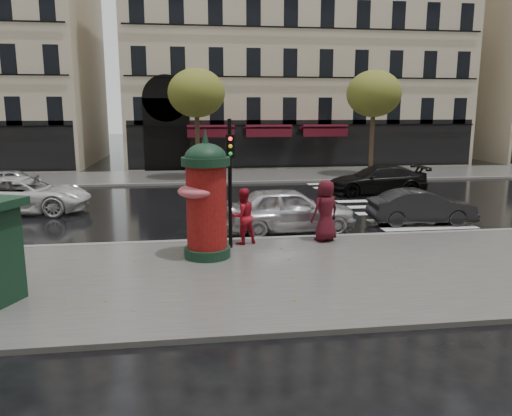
{
  "coord_description": "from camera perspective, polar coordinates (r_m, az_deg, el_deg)",
  "views": [
    {
      "loc": [
        -2.68,
        -12.54,
        4.21
      ],
      "look_at": [
        -0.73,
        1.5,
        1.42
      ],
      "focal_mm": 35.0,
      "sensor_mm": 36.0,
      "label": 1
    }
  ],
  "objects": [
    {
      "name": "ground",
      "position": [
        13.5,
        3.96,
        -7.06
      ],
      "size": [
        160.0,
        160.0,
        0.0
      ],
      "primitive_type": "plane",
      "color": "black",
      "rests_on": "ground"
    },
    {
      "name": "near_sidewalk",
      "position": [
        13.02,
        4.42,
        -7.49
      ],
      "size": [
        90.0,
        7.0,
        0.12
      ],
      "primitive_type": "cube",
      "color": "#474744",
      "rests_on": "ground"
    },
    {
      "name": "far_sidewalk",
      "position": [
        31.93,
        -3.05,
        3.67
      ],
      "size": [
        90.0,
        6.0,
        0.12
      ],
      "primitive_type": "cube",
      "color": "#474744",
      "rests_on": "ground"
    },
    {
      "name": "near_kerb",
      "position": [
        16.31,
        1.8,
        -3.57
      ],
      "size": [
        90.0,
        0.25,
        0.14
      ],
      "primitive_type": "cube",
      "color": "slate",
      "rests_on": "ground"
    },
    {
      "name": "far_kerb",
      "position": [
        28.97,
        -2.54,
        2.92
      ],
      "size": [
        90.0,
        0.25,
        0.14
      ],
      "primitive_type": "cube",
      "color": "slate",
      "rests_on": "ground"
    },
    {
      "name": "zebra_crossing",
      "position": [
        24.15,
        13.27,
        0.82
      ],
      "size": [
        3.6,
        11.75,
        0.01
      ],
      "primitive_type": "cube",
      "color": "silver",
      "rests_on": "ground"
    },
    {
      "name": "bldg_far_corner",
      "position": [
        44.0,
        3.8,
        20.42
      ],
      "size": [
        26.0,
        14.0,
        22.9
      ],
      "color": "#B7A88C",
      "rests_on": "ground"
    },
    {
      "name": "tree_far_left",
      "position": [
        30.57,
        -6.82,
        12.87
      ],
      "size": [
        3.4,
        3.4,
        6.64
      ],
      "color": "#38281C",
      "rests_on": "ground"
    },
    {
      "name": "tree_far_right",
      "position": [
        32.71,
        13.32,
        12.54
      ],
      "size": [
        3.4,
        3.4,
        6.64
      ],
      "color": "#38281C",
      "rests_on": "ground"
    },
    {
      "name": "woman_umbrella",
      "position": [
        13.87,
        -6.57,
        0.02
      ],
      "size": [
        1.13,
        1.13,
        2.17
      ],
      "color": "beige",
      "rests_on": "near_sidewalk"
    },
    {
      "name": "woman_red",
      "position": [
        15.38,
        -1.53,
        -0.95
      ],
      "size": [
        1.03,
        0.93,
        1.74
      ],
      "primitive_type": "imported",
      "rotation": [
        0.0,
        0.0,
        3.52
      ],
      "color": "#AC1525",
      "rests_on": "near_sidewalk"
    },
    {
      "name": "man_burgundy",
      "position": [
        15.86,
        7.94,
        -0.3
      ],
      "size": [
        1.11,
        0.93,
        1.95
      ],
      "primitive_type": "imported",
      "rotation": [
        0.0,
        0.0,
        3.53
      ],
      "color": "#440D17",
      "rests_on": "near_sidewalk"
    },
    {
      "name": "morris_column",
      "position": [
        13.91,
        -5.69,
        1.33
      ],
      "size": [
        1.34,
        1.34,
        3.62
      ],
      "color": "black",
      "rests_on": "near_sidewalk"
    },
    {
      "name": "traffic_light",
      "position": [
        14.65,
        -2.98,
        4.22
      ],
      "size": [
        0.24,
        0.36,
        3.84
      ],
      "color": "black",
      "rests_on": "near_sidewalk"
    },
    {
      "name": "car_silver",
      "position": [
        17.44,
        3.73,
        -0.18
      ],
      "size": [
        4.75,
        2.12,
        1.59
      ],
      "primitive_type": "imported",
      "rotation": [
        0.0,
        0.0,
        1.62
      ],
      "color": "silver",
      "rests_on": "ground"
    },
    {
      "name": "car_darkgrey",
      "position": [
        19.69,
        18.4,
        0.13
      ],
      "size": [
        3.97,
        1.59,
        1.28
      ],
      "primitive_type": "imported",
      "rotation": [
        0.0,
        0.0,
        1.51
      ],
      "color": "black",
      "rests_on": "ground"
    },
    {
      "name": "car_white",
      "position": [
        22.77,
        -25.15,
        1.36
      ],
      "size": [
        5.58,
        2.79,
        1.52
      ],
      "primitive_type": "imported",
      "rotation": [
        0.0,
        0.0,
        1.52
      ],
      "color": "silver",
      "rests_on": "ground"
    },
    {
      "name": "car_black",
      "position": [
        25.97,
        13.62,
        3.13
      ],
      "size": [
        5.01,
        2.05,
        1.45
      ],
      "primitive_type": "imported",
      "rotation": [
        0.0,
        0.0,
        -1.57
      ],
      "color": "black",
      "rests_on": "ground"
    },
    {
      "name": "car_far_silver",
      "position": [
        28.48,
        -27.23,
        2.7
      ],
      "size": [
        3.8,
        1.71,
        1.27
      ],
      "primitive_type": "imported",
      "rotation": [
        0.0,
        0.0,
        -1.51
      ],
      "color": "#B2B2B7",
      "rests_on": "ground"
    }
  ]
}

